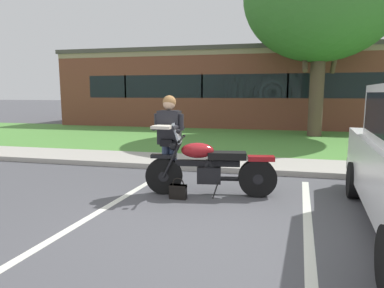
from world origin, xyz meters
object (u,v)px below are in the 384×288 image
at_px(handbag, 178,190).
at_px(brick_building, 283,89).
at_px(rider_person, 169,136).
at_px(hedge_left, 227,115).
at_px(motorcycle, 215,167).
at_px(hedge_center_left, 320,117).

relative_size(handbag, brick_building, 0.02).
height_order(rider_person, hedge_left, rider_person).
bearing_deg(brick_building, handbag, -97.29).
relative_size(motorcycle, handbag, 6.21).
height_order(motorcycle, handbag, motorcycle).
relative_size(hedge_center_left, brick_building, 0.14).
relative_size(rider_person, brick_building, 0.07).
bearing_deg(handbag, hedge_center_left, 72.30).
bearing_deg(handbag, brick_building, 82.71).
bearing_deg(hedge_left, handbag, -86.68).
xyz_separation_m(handbag, brick_building, (2.13, 16.66, 1.83)).
xyz_separation_m(rider_person, handbag, (0.26, -0.35, -0.86)).
xyz_separation_m(motorcycle, hedge_left, (-1.22, 11.11, 0.16)).
bearing_deg(brick_building, hedge_center_left, -73.63).
relative_size(handbag, hedge_left, 0.15).
bearing_deg(hedge_center_left, motorcycle, -105.59).
height_order(motorcycle, brick_building, brick_building).
bearing_deg(motorcycle, brick_building, 84.48).
xyz_separation_m(rider_person, hedge_center_left, (3.92, 11.11, -0.36)).
height_order(motorcycle, hedge_left, motorcycle).
bearing_deg(handbag, rider_person, 126.56).
bearing_deg(brick_building, motorcycle, -95.52).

